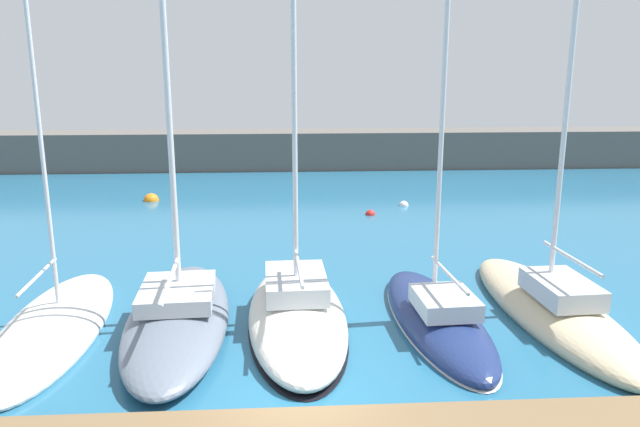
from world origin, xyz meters
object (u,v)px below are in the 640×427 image
sailboat_slate_second (178,313)px  mooring_buoy_red (370,215)px  sailboat_ivory_third (297,312)px  sailboat_sand_fifth (552,306)px  sailboat_white_nearest (54,325)px  sailboat_navy_fourth (437,316)px  mooring_buoy_orange (151,201)px  mooring_buoy_white (404,206)px

sailboat_slate_second → mooring_buoy_red: (7.52, 13.55, -0.48)m
sailboat_ivory_third → sailboat_sand_fifth: (7.73, 0.12, -0.06)m
sailboat_white_nearest → sailboat_slate_second: size_ratio=1.16×
sailboat_white_nearest → sailboat_navy_fourth: 11.10m
sailboat_white_nearest → sailboat_sand_fifth: 14.70m
sailboat_sand_fifth → mooring_buoy_orange: sailboat_sand_fifth is taller
sailboat_white_nearest → mooring_buoy_white: 20.37m
sailboat_ivory_third → sailboat_navy_fourth: size_ratio=1.41×
mooring_buoy_white → mooring_buoy_orange: (-14.13, 2.11, 0.00)m
sailboat_white_nearest → sailboat_ivory_third: sailboat_ivory_third is taller
mooring_buoy_orange → sailboat_slate_second: bearing=-75.8°
sailboat_sand_fifth → mooring_buoy_red: sailboat_sand_fifth is taller
sailboat_ivory_third → mooring_buoy_red: size_ratio=34.51×
sailboat_sand_fifth → mooring_buoy_orange: 23.45m
sailboat_ivory_third → mooring_buoy_orange: (-7.89, 17.60, -0.41)m
mooring_buoy_red → mooring_buoy_orange: mooring_buoy_orange is taller
sailboat_white_nearest → mooring_buoy_orange: size_ratio=20.32×
sailboat_white_nearest → sailboat_sand_fifth: sailboat_white_nearest is taller
mooring_buoy_red → mooring_buoy_white: (2.14, 2.00, 0.00)m
mooring_buoy_red → sailboat_slate_second: bearing=-119.0°
mooring_buoy_red → mooring_buoy_white: 2.93m
sailboat_slate_second → mooring_buoy_orange: sailboat_slate_second is taller
sailboat_navy_fourth → sailboat_ivory_third: bearing=84.4°
sailboat_white_nearest → sailboat_sand_fifth: size_ratio=1.04×
sailboat_ivory_third → mooring_buoy_red: bearing=-18.7°
sailboat_white_nearest → sailboat_ivory_third: 6.98m
sailboat_ivory_third → sailboat_navy_fourth: 4.13m
mooring_buoy_white → sailboat_ivory_third: bearing=-111.9°
sailboat_navy_fourth → sailboat_sand_fifth: 3.62m
sailboat_navy_fourth → sailboat_slate_second: bearing=86.0°
sailboat_white_nearest → mooring_buoy_white: size_ratio=33.53×
sailboat_white_nearest → sailboat_ivory_third: size_ratio=0.99×
sailboat_white_nearest → mooring_buoy_red: sailboat_white_nearest is taller
mooring_buoy_white → sailboat_sand_fifth: bearing=-84.4°
sailboat_ivory_third → mooring_buoy_red: sailboat_ivory_third is taller
sailboat_white_nearest → sailboat_ivory_third: bearing=-92.7°
sailboat_white_nearest → sailboat_navy_fourth: bearing=-93.7°
mooring_buoy_red → mooring_buoy_white: mooring_buoy_white is taller
mooring_buoy_orange → sailboat_white_nearest: bearing=-87.0°
sailboat_white_nearest → mooring_buoy_white: sailboat_white_nearest is taller
sailboat_ivory_third → mooring_buoy_red: 14.11m
mooring_buoy_orange → sailboat_sand_fifth: bearing=-48.2°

